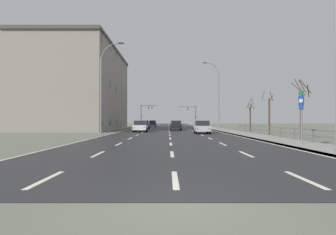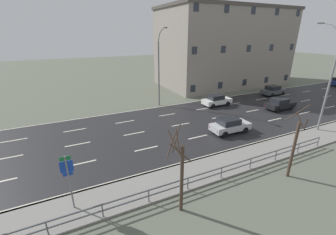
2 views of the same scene
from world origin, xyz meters
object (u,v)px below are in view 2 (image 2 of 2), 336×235
street_lamp_left_bank (159,70)px  car_far_left (230,125)px  car_mid_centre (273,90)px  car_near_left (217,100)px  highway_sign (68,176)px  brick_building (224,47)px  car_near_right (280,104)px  street_lamp_midground (328,81)px

street_lamp_left_bank → car_far_left: (11.35, 2.86, -4.21)m
car_far_left → car_mid_centre: (-8.43, 16.25, 0.00)m
street_lamp_left_bank → car_near_left: (3.45, 7.21, -4.21)m
highway_sign → car_far_left: size_ratio=0.85×
car_far_left → brick_building: bearing=145.8°
car_near_right → car_mid_centre: size_ratio=1.00×
highway_sign → brick_building: 38.43m
highway_sign → car_near_right: (-7.30, 26.12, -1.46)m
car_far_left → street_lamp_midground: bearing=69.9°
street_lamp_midground → car_far_left: street_lamp_midground is taller
car_mid_centre → street_lamp_midground: bearing=-32.9°
brick_building → street_lamp_midground: bearing=-13.9°
car_near_right → car_far_left: size_ratio=0.99×
street_lamp_midground → car_near_right: 8.03m
highway_sign → car_far_left: (-4.47, 15.24, -1.46)m
highway_sign → car_near_right: size_ratio=0.86×
street_lamp_midground → brick_building: size_ratio=0.43×
street_lamp_midground → car_near_right: street_lamp_midground is taller
street_lamp_midground → car_near_left: bearing=-159.3°
highway_sign → car_mid_centre: (-12.90, 31.49, -1.46)m
brick_building → car_mid_centre: bearing=9.6°
street_lamp_midground → car_near_left: (-11.41, -4.32, -4.37)m
street_lamp_left_bank → highway_sign: bearing=-38.0°
car_near_left → car_far_left: bearing=-29.5°
car_near_left → highway_sign: bearing=-58.4°
car_near_right → car_near_left: same height
highway_sign → car_mid_centre: bearing=112.3°
brick_building → highway_sign: bearing=-50.9°
car_near_left → car_far_left: 9.01m
car_near_right → car_near_left: size_ratio=1.00×
highway_sign → car_mid_centre: highway_sign is taller
street_lamp_midground → street_lamp_left_bank: size_ratio=1.03×
car_near_right → car_mid_centre: bearing=136.7°
street_lamp_left_bank → highway_sign: size_ratio=2.91×
street_lamp_left_bank → highway_sign: (15.82, -12.38, -2.75)m
car_near_left → car_far_left: size_ratio=0.99×
highway_sign → car_near_right: 27.16m
car_near_right → car_near_left: 8.27m
street_lamp_midground → street_lamp_left_bank: (-14.87, -11.52, -0.16)m
car_far_left → car_near_left: bearing=153.2°
car_mid_centre → brick_building: (-11.15, -1.89, 6.23)m
street_lamp_left_bank → car_near_right: bearing=58.2°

